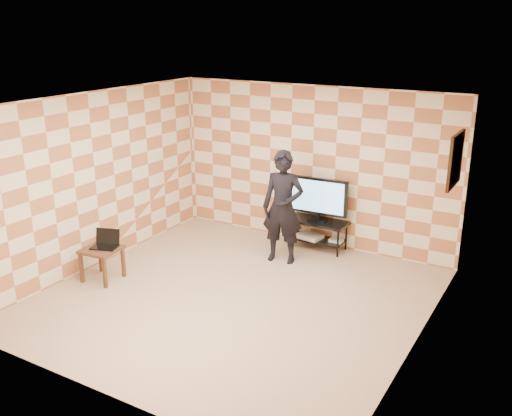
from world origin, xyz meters
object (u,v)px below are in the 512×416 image
(tv_stand, at_px, (317,228))
(person, at_px, (283,207))
(side_table, at_px, (102,254))
(tv, at_px, (318,197))

(tv_stand, distance_m, person, 0.96)
(side_table, bearing_deg, person, 44.88)
(person, bearing_deg, tv, 59.31)
(tv, bearing_deg, side_table, -129.54)
(side_table, relative_size, person, 0.31)
(tv, height_order, side_table, tv)
(tv_stand, relative_size, person, 0.57)
(side_table, distance_m, person, 2.84)
(side_table, bearing_deg, tv_stand, 50.49)
(tv_stand, relative_size, side_table, 1.84)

